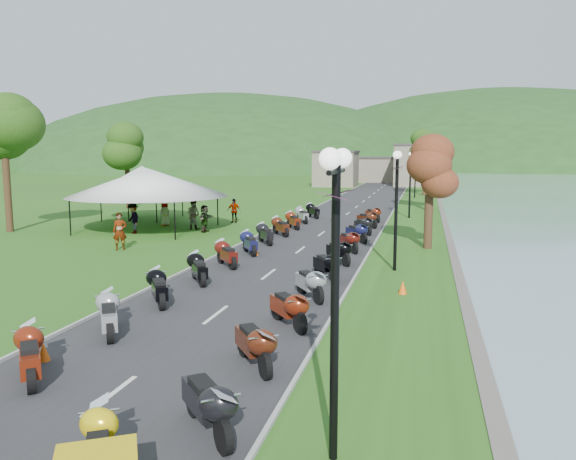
# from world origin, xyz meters

# --- Properties ---
(road) EXTENTS (7.00, 120.00, 0.02)m
(road) POSITION_xyz_m (0.00, 40.00, 0.01)
(road) COLOR #2E2E31
(road) RESTS_ON ground
(hills_backdrop) EXTENTS (360.00, 120.00, 76.00)m
(hills_backdrop) POSITION_xyz_m (0.00, 200.00, 0.00)
(hills_backdrop) COLOR #285621
(hills_backdrop) RESTS_ON ground
(far_building) EXTENTS (18.00, 16.00, 5.00)m
(far_building) POSITION_xyz_m (-2.00, 85.00, 2.50)
(far_building) COLOR gray
(far_building) RESTS_ON ground
(yellow_trike) EXTENTS (2.25, 2.54, 0.99)m
(yellow_trike) POSITION_xyz_m (1.50, 1.22, 0.49)
(yellow_trike) COLOR yellow
(yellow_trike) RESTS_ON ground
(moto_row_left) EXTENTS (2.60, 43.90, 1.10)m
(moto_row_left) POSITION_xyz_m (-2.24, 15.49, 0.55)
(moto_row_left) COLOR #331411
(moto_row_left) RESTS_ON ground
(moto_row_right) EXTENTS (2.60, 37.47, 1.10)m
(moto_row_right) POSITION_xyz_m (2.50, 17.38, 0.55)
(moto_row_right) COLOR #331411
(moto_row_right) RESTS_ON ground
(streetlamp_near) EXTENTS (1.40, 1.40, 5.00)m
(streetlamp_near) POSITION_xyz_m (4.85, 2.72, 2.50)
(streetlamp_near) COLOR black
(streetlamp_near) RESTS_ON ground
(vendor_tent_main) EXTENTS (6.87, 6.87, 4.00)m
(vendor_tent_main) POSITION_xyz_m (-11.23, 27.15, 2.00)
(vendor_tent_main) COLOR white
(vendor_tent_main) RESTS_ON ground
(vendor_tent_side) EXTENTS (4.43, 4.43, 4.00)m
(vendor_tent_side) POSITION_xyz_m (-14.64, 32.79, 2.00)
(vendor_tent_side) COLOR white
(vendor_tent_side) RESTS_ON ground
(tree_park_left) EXTENTS (3.98, 3.98, 11.07)m
(tree_park_left) POSITION_xyz_m (-19.46, 24.31, 5.53)
(tree_park_left) COLOR #315D18
(tree_park_left) RESTS_ON ground
(tree_lakeside) EXTENTS (2.32, 2.32, 6.45)m
(tree_lakeside) POSITION_xyz_m (6.36, 24.06, 3.22)
(tree_lakeside) COLOR #315D18
(tree_lakeside) RESTS_ON ground
(pedestrian_a) EXTENTS (0.87, 0.78, 1.95)m
(pedestrian_a) POSITION_xyz_m (-9.03, 19.84, 0.00)
(pedestrian_a) COLOR slate
(pedestrian_a) RESTS_ON ground
(pedestrian_b) EXTENTS (1.04, 0.71, 1.96)m
(pedestrian_b) POSITION_xyz_m (-8.55, 28.13, 0.00)
(pedestrian_b) COLOR slate
(pedestrian_b) RESTS_ON ground
(pedestrian_c) EXTENTS (1.28, 1.18, 1.91)m
(pedestrian_c) POSITION_xyz_m (-11.38, 25.40, 0.00)
(pedestrian_c) COLOR slate
(pedestrian_c) RESTS_ON ground
(traffic_cone_near) EXTENTS (0.31, 0.31, 0.48)m
(traffic_cone_near) POSITION_xyz_m (-2.62, 5.36, 0.24)
(traffic_cone_near) COLOR #F2590C
(traffic_cone_near) RESTS_ON ground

